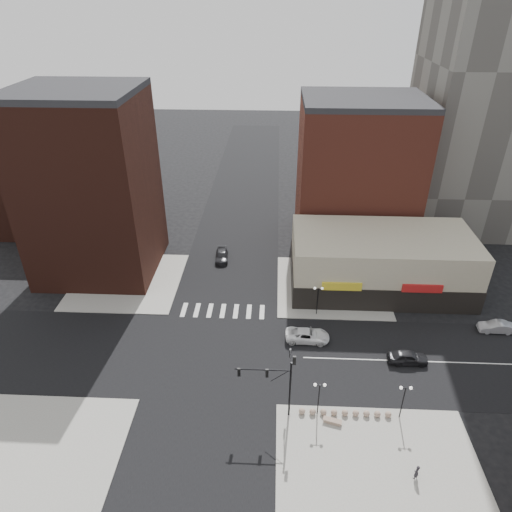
{
  "coord_description": "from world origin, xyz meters",
  "views": [
    {
      "loc": [
        6.41,
        -38.92,
        36.4
      ],
      "look_at": [
        4.42,
        3.89,
        11.0
      ],
      "focal_mm": 32.0,
      "sensor_mm": 36.0,
      "label": 1
    }
  ],
  "objects_px": {
    "dark_sedan_east": "(408,357)",
    "silver_sedan": "(496,327)",
    "pedestrian": "(417,472)",
    "traffic_signal": "(280,376)",
    "street_lamp_se_b": "(405,394)",
    "white_suv": "(307,335)",
    "street_lamp_ne": "(318,294)",
    "street_lamp_se_a": "(319,391)",
    "dark_sedan_north": "(222,256)",
    "stone_bench": "(332,421)"
  },
  "relations": [
    {
      "from": "traffic_signal",
      "to": "dark_sedan_east",
      "type": "bearing_deg",
      "value": 28.03
    },
    {
      "from": "street_lamp_ne",
      "to": "silver_sedan",
      "type": "distance_m",
      "value": 21.9
    },
    {
      "from": "street_lamp_se_b",
      "to": "white_suv",
      "type": "bearing_deg",
      "value": 127.35
    },
    {
      "from": "street_lamp_se_a",
      "to": "street_lamp_ne",
      "type": "bearing_deg",
      "value": 86.42
    },
    {
      "from": "silver_sedan",
      "to": "dark_sedan_north",
      "type": "bearing_deg",
      "value": -112.47
    },
    {
      "from": "traffic_signal",
      "to": "street_lamp_ne",
      "type": "distance_m",
      "value": 16.62
    },
    {
      "from": "street_lamp_se_a",
      "to": "dark_sedan_north",
      "type": "height_order",
      "value": "street_lamp_se_a"
    },
    {
      "from": "street_lamp_se_b",
      "to": "street_lamp_se_a",
      "type": "bearing_deg",
      "value": 180.0
    },
    {
      "from": "silver_sedan",
      "to": "street_lamp_ne",
      "type": "bearing_deg",
      "value": -94.88
    },
    {
      "from": "street_lamp_se_a",
      "to": "dark_sedan_east",
      "type": "xyz_separation_m",
      "value": [
        10.58,
        7.81,
        -2.54
      ]
    },
    {
      "from": "street_lamp_se_a",
      "to": "pedestrian",
      "type": "xyz_separation_m",
      "value": [
        7.92,
        -6.43,
        -2.38
      ]
    },
    {
      "from": "street_lamp_se_b",
      "to": "dark_sedan_east",
      "type": "height_order",
      "value": "street_lamp_se_b"
    },
    {
      "from": "white_suv",
      "to": "street_lamp_se_a",
      "type": "bearing_deg",
      "value": -175.98
    },
    {
      "from": "street_lamp_se_a",
      "to": "street_lamp_se_b",
      "type": "distance_m",
      "value": 8.0
    },
    {
      "from": "silver_sedan",
      "to": "stone_bench",
      "type": "distance_m",
      "value": 25.84
    },
    {
      "from": "white_suv",
      "to": "silver_sedan",
      "type": "height_order",
      "value": "white_suv"
    },
    {
      "from": "street_lamp_ne",
      "to": "dark_sedan_east",
      "type": "bearing_deg",
      "value": -40.53
    },
    {
      "from": "street_lamp_se_a",
      "to": "pedestrian",
      "type": "distance_m",
      "value": 10.47
    },
    {
      "from": "street_lamp_se_b",
      "to": "pedestrian",
      "type": "distance_m",
      "value": 6.86
    },
    {
      "from": "traffic_signal",
      "to": "pedestrian",
      "type": "bearing_deg",
      "value": -29.46
    },
    {
      "from": "street_lamp_se_b",
      "to": "silver_sedan",
      "type": "relative_size",
      "value": 0.99
    },
    {
      "from": "street_lamp_ne",
      "to": "pedestrian",
      "type": "bearing_deg",
      "value": -72.86
    },
    {
      "from": "street_lamp_se_a",
      "to": "dark_sedan_east",
      "type": "bearing_deg",
      "value": 36.42
    },
    {
      "from": "white_suv",
      "to": "silver_sedan",
      "type": "xyz_separation_m",
      "value": [
        23.05,
        2.67,
        -0.04
      ]
    },
    {
      "from": "dark_sedan_east",
      "to": "silver_sedan",
      "type": "height_order",
      "value": "dark_sedan_east"
    },
    {
      "from": "traffic_signal",
      "to": "dark_sedan_east",
      "type": "xyz_separation_m",
      "value": [
        14.35,
        7.64,
        -4.21
      ]
    },
    {
      "from": "pedestrian",
      "to": "silver_sedan",
      "type": "bearing_deg",
      "value": -166.76
    },
    {
      "from": "street_lamp_se_b",
      "to": "white_suv",
      "type": "relative_size",
      "value": 0.8
    },
    {
      "from": "street_lamp_se_b",
      "to": "street_lamp_ne",
      "type": "xyz_separation_m",
      "value": [
        -7.0,
        16.0,
        0.0
      ]
    },
    {
      "from": "street_lamp_se_b",
      "to": "white_suv",
      "type": "height_order",
      "value": "street_lamp_se_b"
    },
    {
      "from": "dark_sedan_north",
      "to": "pedestrian",
      "type": "bearing_deg",
      "value": -64.51
    },
    {
      "from": "street_lamp_se_a",
      "to": "dark_sedan_north",
      "type": "xyz_separation_m",
      "value": [
        -12.68,
        29.16,
        -2.61
      ]
    },
    {
      "from": "street_lamp_ne",
      "to": "dark_sedan_north",
      "type": "relative_size",
      "value": 0.89
    },
    {
      "from": "traffic_signal",
      "to": "street_lamp_se_b",
      "type": "distance_m",
      "value": 11.88
    },
    {
      "from": "dark_sedan_east",
      "to": "stone_bench",
      "type": "xyz_separation_m",
      "value": [
        -9.2,
        -8.81,
        -0.41
      ]
    },
    {
      "from": "street_lamp_se_a",
      "to": "dark_sedan_east",
      "type": "relative_size",
      "value": 0.94
    },
    {
      "from": "dark_sedan_north",
      "to": "stone_bench",
      "type": "distance_m",
      "value": 33.28
    },
    {
      "from": "street_lamp_se_a",
      "to": "street_lamp_se_b",
      "type": "relative_size",
      "value": 1.0
    },
    {
      "from": "traffic_signal",
      "to": "dark_sedan_east",
      "type": "distance_m",
      "value": 16.79
    },
    {
      "from": "white_suv",
      "to": "dark_sedan_north",
      "type": "relative_size",
      "value": 1.12
    },
    {
      "from": "white_suv",
      "to": "stone_bench",
      "type": "height_order",
      "value": "white_suv"
    },
    {
      "from": "dark_sedan_east",
      "to": "dark_sedan_north",
      "type": "height_order",
      "value": "dark_sedan_east"
    },
    {
      "from": "traffic_signal",
      "to": "stone_bench",
      "type": "relative_size",
      "value": 4.15
    },
    {
      "from": "pedestrian",
      "to": "traffic_signal",
      "type": "bearing_deg",
      "value": -70.07
    },
    {
      "from": "street_lamp_se_b",
      "to": "stone_bench",
      "type": "bearing_deg",
      "value": -171.4
    },
    {
      "from": "traffic_signal",
      "to": "dark_sedan_north",
      "type": "distance_m",
      "value": 30.63
    },
    {
      "from": "stone_bench",
      "to": "silver_sedan",
      "type": "bearing_deg",
      "value": 50.62
    },
    {
      "from": "street_lamp_se_b",
      "to": "silver_sedan",
      "type": "distance_m",
      "value": 20.22
    },
    {
      "from": "street_lamp_se_a",
      "to": "dark_sedan_north",
      "type": "relative_size",
      "value": 0.89
    },
    {
      "from": "white_suv",
      "to": "street_lamp_se_b",
      "type": "bearing_deg",
      "value": -140.84
    }
  ]
}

